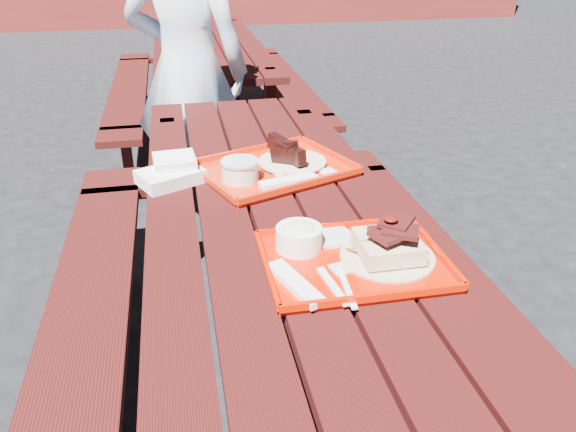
% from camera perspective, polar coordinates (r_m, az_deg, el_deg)
% --- Properties ---
extents(ground, '(60.00, 60.00, 0.00)m').
position_cam_1_polar(ground, '(2.06, -0.88, -18.71)').
color(ground, black).
rests_on(ground, ground).
extents(picnic_table_near, '(1.41, 2.40, 0.75)m').
position_cam_1_polar(picnic_table_near, '(1.70, -1.02, -5.50)').
color(picnic_table_near, '#3A0B0C').
rests_on(picnic_table_near, ground).
extents(picnic_table_far, '(1.41, 2.40, 0.75)m').
position_cam_1_polar(picnic_table_far, '(4.31, -8.13, 14.73)').
color(picnic_table_far, '#3A0B0C').
rests_on(picnic_table_far, ground).
extents(near_tray, '(0.44, 0.37, 0.14)m').
position_cam_1_polar(near_tray, '(1.38, 6.41, -3.37)').
color(near_tray, red).
rests_on(near_tray, picnic_table_near).
extents(far_tray, '(0.57, 0.51, 0.08)m').
position_cam_1_polar(far_tray, '(1.87, -1.55, 5.01)').
color(far_tray, red).
rests_on(far_tray, picnic_table_near).
extents(white_cloth, '(0.23, 0.21, 0.08)m').
position_cam_1_polar(white_cloth, '(1.84, -11.73, 4.39)').
color(white_cloth, white).
rests_on(white_cloth, picnic_table_near).
extents(person, '(0.72, 0.60, 1.69)m').
position_cam_1_polar(person, '(2.94, -10.14, 14.37)').
color(person, '#B5D9FF').
rests_on(person, ground).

